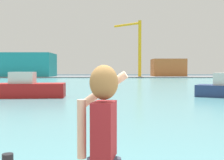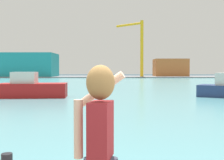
# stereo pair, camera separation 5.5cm
# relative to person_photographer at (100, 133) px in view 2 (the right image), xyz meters

# --- Properties ---
(ground_plane) EXTENTS (220.00, 220.00, 0.00)m
(ground_plane) POSITION_rel_person_photographer_xyz_m (0.91, 50.03, -1.76)
(ground_plane) COLOR #334751
(harbor_water) EXTENTS (140.00, 100.00, 0.02)m
(harbor_water) POSITION_rel_person_photographer_xyz_m (0.91, 52.03, -1.75)
(harbor_water) COLOR #599EA8
(harbor_water) RESTS_ON ground_plane
(far_shore_dock) EXTENTS (140.00, 20.00, 0.37)m
(far_shore_dock) POSITION_rel_person_photographer_xyz_m (0.91, 92.03, -1.58)
(far_shore_dock) COLOR gray
(far_shore_dock) RESTS_ON ground_plane
(person_photographer) EXTENTS (0.53, 0.56, 1.74)m
(person_photographer) POSITION_rel_person_photographer_xyz_m (0.00, 0.00, 0.00)
(person_photographer) COLOR #2D3342
(person_photographer) RESTS_ON quay_promenade
(boat_moored) EXTENTS (5.97, 3.04, 2.20)m
(boat_moored) POSITION_rel_person_photographer_xyz_m (-7.25, 22.07, -0.94)
(boat_moored) COLOR #B21919
(boat_moored) RESTS_ON harbor_water
(warehouse_left) EXTENTS (17.57, 12.01, 7.39)m
(warehouse_left) POSITION_rel_person_photographer_xyz_m (-28.31, 89.41, 2.30)
(warehouse_left) COLOR teal
(warehouse_left) RESTS_ON far_shore_dock
(warehouse_right) EXTENTS (10.68, 9.27, 5.70)m
(warehouse_right) POSITION_rel_person_photographer_xyz_m (18.25, 93.54, 1.45)
(warehouse_right) COLOR #B26633
(warehouse_right) RESTS_ON far_shore_dock
(port_crane) EXTENTS (8.53, 7.70, 17.52)m
(port_crane) POSITION_rel_person_photographer_xyz_m (7.28, 87.96, 9.16)
(port_crane) COLOR yellow
(port_crane) RESTS_ON far_shore_dock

